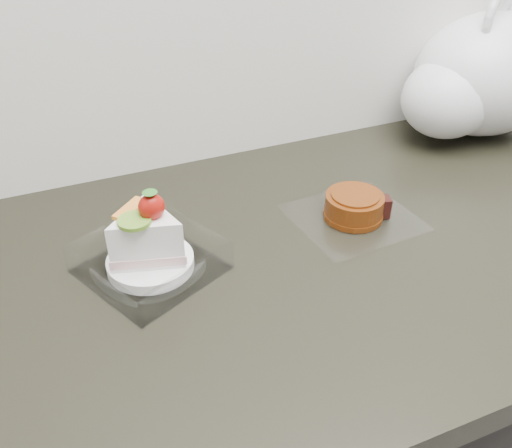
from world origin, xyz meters
TOP-DOWN VIEW (x-y plane):
  - counter at (0.00, 1.69)m, footprint 2.04×0.64m
  - cake_tray at (-0.37, 1.73)m, footprint 0.21×0.21m
  - mooncake_wrap at (-0.05, 1.73)m, footprint 0.19×0.18m
  - plastic_bag at (0.31, 1.90)m, footprint 0.39×0.32m

SIDE VIEW (x-z plane):
  - counter at x=0.00m, z-range 0.00..0.90m
  - mooncake_wrap at x=-0.05m, z-range 0.90..0.94m
  - cake_tray at x=-0.37m, z-range 0.87..1.00m
  - plastic_bag at x=0.31m, z-range 0.87..1.15m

